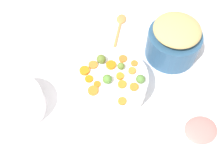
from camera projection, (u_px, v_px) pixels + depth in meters
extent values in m
cube|color=white|center=(119.00, 99.00, 1.05)|extent=(2.40, 2.40, 0.02)
cylinder|color=white|center=(112.00, 83.00, 1.02)|extent=(0.28, 0.28, 0.11)
cylinder|color=#2A5074|center=(173.00, 44.00, 1.11)|extent=(0.23, 0.23, 0.13)
ellipsoid|color=tan|center=(177.00, 30.00, 1.03)|extent=(0.20, 0.20, 0.06)
cylinder|color=orange|center=(123.00, 59.00, 1.01)|extent=(0.05, 0.05, 0.01)
cylinder|color=orange|center=(120.00, 76.00, 0.96)|extent=(0.04, 0.04, 0.01)
cylinder|color=orange|center=(132.00, 71.00, 0.98)|extent=(0.03, 0.03, 0.01)
cylinder|color=orange|center=(122.00, 85.00, 0.94)|extent=(0.04, 0.04, 0.01)
cylinder|color=orange|center=(122.00, 101.00, 0.91)|extent=(0.04, 0.04, 0.01)
cylinder|color=orange|center=(89.00, 79.00, 0.96)|extent=(0.04, 0.04, 0.01)
cylinder|color=orange|center=(134.00, 63.00, 1.00)|extent=(0.03, 0.03, 0.01)
cylinder|color=orange|center=(111.00, 65.00, 0.99)|extent=(0.05, 0.05, 0.01)
cylinder|color=orange|center=(93.00, 65.00, 0.99)|extent=(0.05, 0.05, 0.01)
cylinder|color=orange|center=(134.00, 87.00, 0.94)|extent=(0.04, 0.04, 0.01)
cylinder|color=orange|center=(93.00, 91.00, 0.93)|extent=(0.04, 0.04, 0.01)
cylinder|color=orange|center=(85.00, 71.00, 0.98)|extent=(0.06, 0.06, 0.01)
cylinder|color=orange|center=(97.00, 84.00, 0.95)|extent=(0.04, 0.04, 0.01)
sphere|color=olive|center=(121.00, 66.00, 0.98)|extent=(0.03, 0.03, 0.03)
sphere|color=#5C732B|center=(101.00, 59.00, 0.99)|extent=(0.04, 0.04, 0.04)
sphere|color=#538238|center=(140.00, 79.00, 0.94)|extent=(0.03, 0.03, 0.03)
sphere|color=#568736|center=(107.00, 79.00, 0.94)|extent=(0.04, 0.04, 0.04)
cube|color=#BB8144|center=(117.00, 38.00, 1.21)|extent=(0.02, 0.21, 0.01)
ellipsoid|color=#BB8144|center=(121.00, 19.00, 1.27)|extent=(0.05, 0.07, 0.01)
cylinder|color=white|center=(17.00, 104.00, 0.98)|extent=(0.21, 0.21, 0.09)
cylinder|color=white|center=(201.00, 135.00, 0.95)|extent=(0.27, 0.27, 0.01)
ellipsoid|color=#CF736C|center=(201.00, 130.00, 0.94)|extent=(0.16, 0.16, 0.02)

